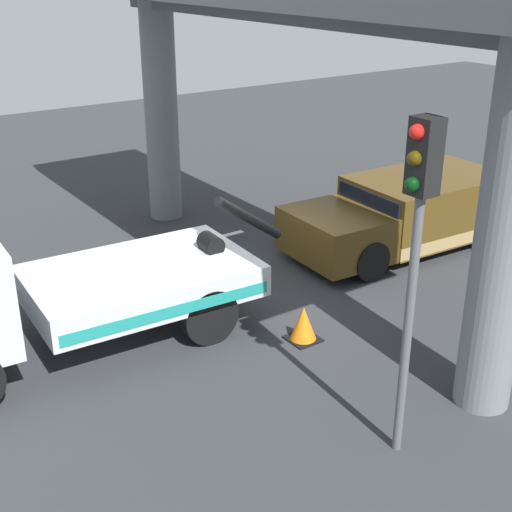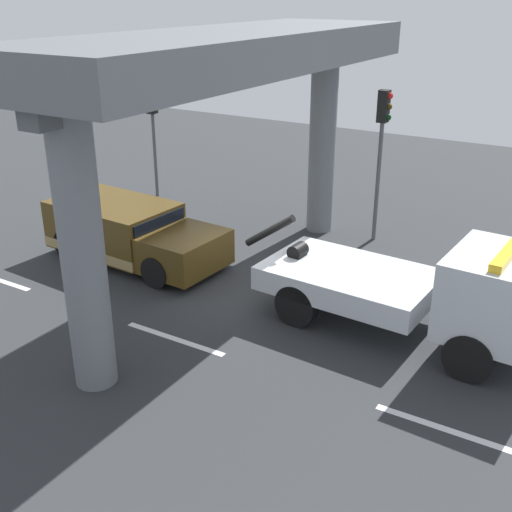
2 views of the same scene
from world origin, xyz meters
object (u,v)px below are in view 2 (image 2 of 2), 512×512
(traffic_light_near, at_px, (153,118))
(traffic_light_far, at_px, (382,134))
(tow_truck_white, at_px, (432,290))
(towed_van_green, at_px, (130,233))
(traffic_cone_orange, at_px, (307,258))

(traffic_light_near, relative_size, traffic_light_far, 0.88)
(tow_truck_white, height_order, traffic_light_near, traffic_light_near)
(towed_van_green, height_order, traffic_light_near, traffic_light_near)
(traffic_cone_orange, bearing_deg, towed_van_green, -156.03)
(tow_truck_white, bearing_deg, towed_van_green, 179.70)
(tow_truck_white, bearing_deg, traffic_light_far, 122.31)
(towed_van_green, relative_size, traffic_light_far, 1.18)
(towed_van_green, xyz_separation_m, traffic_cone_orange, (4.56, 2.03, -0.48))
(towed_van_green, distance_m, traffic_cone_orange, 5.01)
(traffic_cone_orange, bearing_deg, traffic_light_far, 75.35)
(towed_van_green, xyz_separation_m, traffic_light_far, (5.34, 5.02, 2.48))
(traffic_light_near, bearing_deg, tow_truck_white, -23.41)
(traffic_cone_orange, bearing_deg, tow_truck_white, -27.43)
(traffic_light_near, distance_m, traffic_cone_orange, 8.67)
(tow_truck_white, distance_m, towed_van_green, 8.56)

